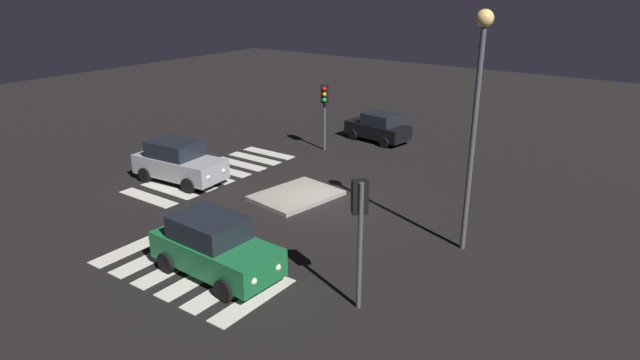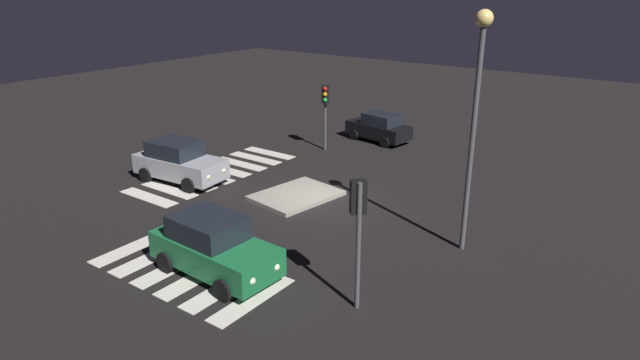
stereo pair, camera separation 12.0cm
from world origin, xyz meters
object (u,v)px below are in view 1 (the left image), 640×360
object	(u,v)px
car_silver	(179,162)
car_black	(378,127)
street_lamp	(477,95)
traffic_light_south	(324,101)
traffic_light_north	(360,213)
traffic_island	(296,195)
car_green	(215,247)

from	to	relation	value
car_silver	car_black	world-z (taller)	car_silver
street_lamp	car_silver	bearing A→B (deg)	-84.77
traffic_light_south	traffic_light_north	distance (m)	15.45
traffic_light_south	street_lamp	distance (m)	13.06
car_black	traffic_light_north	world-z (taller)	traffic_light_north
car_silver	car_black	size ratio (longest dim) A/B	1.14
traffic_light_south	street_lamp	size ratio (longest dim) A/B	0.45
traffic_island	traffic_light_north	bearing A→B (deg)	50.01
car_black	car_green	bearing A→B (deg)	111.22
car_black	traffic_light_south	size ratio (longest dim) A/B	1.09
street_lamp	car_green	bearing A→B (deg)	-42.27
traffic_island	traffic_light_south	distance (m)	7.62
car_black	traffic_light_south	distance (m)	4.20
car_green	traffic_light_north	xyz separation A→B (m)	(-1.14, 4.68, 1.99)
traffic_island	car_black	xyz separation A→B (m)	(-9.85, -1.59, 0.73)
car_green	traffic_light_south	bearing A→B (deg)	113.21
traffic_island	traffic_light_south	size ratio (longest dim) A/B	1.08
traffic_island	car_black	distance (m)	10.00
traffic_island	traffic_light_north	size ratio (longest dim) A/B	1.02
car_black	traffic_light_north	xyz separation A→B (m)	(15.43, 8.24, 2.12)
car_green	street_lamp	world-z (taller)	street_lamp
traffic_light_south	traffic_island	bearing A→B (deg)	-8.58
car_green	traffic_light_south	distance (m)	14.21
traffic_island	traffic_light_south	bearing A→B (deg)	-154.65
car_silver	car_green	bearing A→B (deg)	-38.60
traffic_island	traffic_light_north	world-z (taller)	traffic_light_north
car_black	street_lamp	bearing A→B (deg)	141.64
car_silver	traffic_light_south	world-z (taller)	traffic_light_south
car_silver	street_lamp	bearing A→B (deg)	0.38
car_green	traffic_light_north	distance (m)	5.21
car_silver	traffic_island	bearing A→B (deg)	10.57
car_silver	traffic_light_north	bearing A→B (deg)	-22.77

